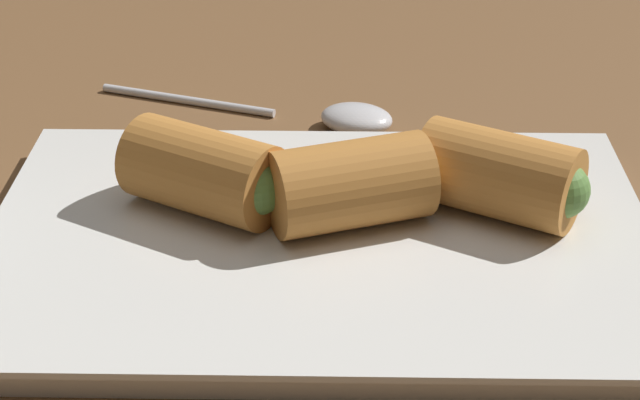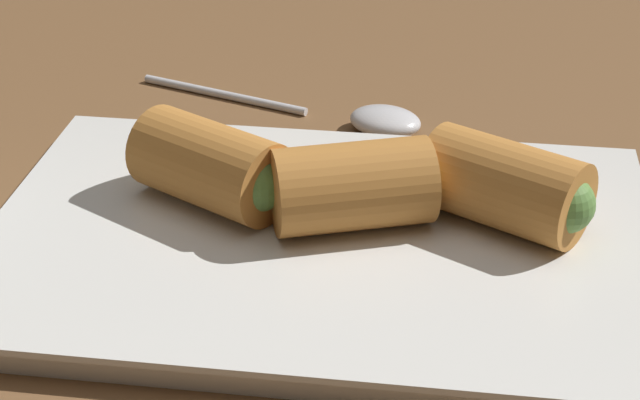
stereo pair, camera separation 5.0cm
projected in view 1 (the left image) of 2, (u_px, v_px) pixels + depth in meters
The scene contains 6 objects.
table_surface at pixel (386, 245), 52.46cm from camera, with size 180.00×140.00×2.00cm.
serving_plate at pixel (320, 245), 49.14cm from camera, with size 30.53×20.96×1.50cm.
roll_front_left at pixel (210, 173), 49.34cm from camera, with size 8.22×7.02×4.04cm.
roll_front_right at pixel (507, 177), 49.07cm from camera, with size 8.22×6.99×4.04cm.
roll_back_left at pixel (359, 183), 48.52cm from camera, with size 8.17×6.21×4.04cm.
spoon at pixel (334, 116), 61.58cm from camera, with size 18.13×7.68×1.45cm.
Camera 1 is at (2.45, 44.67, 28.67)cm, focal length 60.00 mm.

